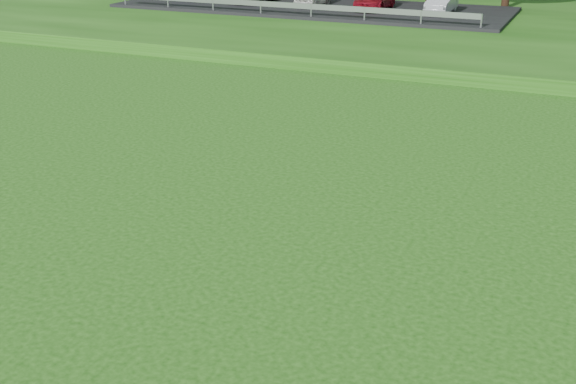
% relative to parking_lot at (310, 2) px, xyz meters
% --- Properties ---
extents(parking_lot, '(24.00, 9.00, 1.38)m').
position_rel_parking_lot_xyz_m(parking_lot, '(0.00, 0.00, 0.00)').
color(parking_lot, black).
rests_on(parking_lot, berm).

